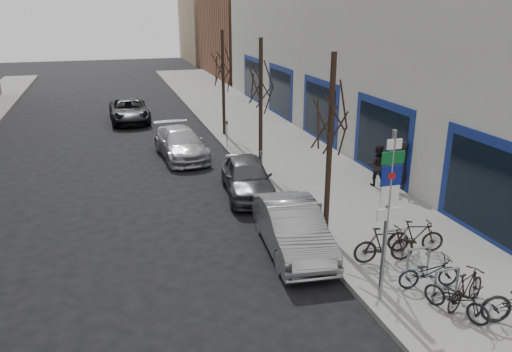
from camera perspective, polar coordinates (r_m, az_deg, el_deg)
ground at (r=11.56m, az=3.10°, el=-16.26°), size 120.00×120.00×0.00m
sidewalk_east at (r=21.44m, az=5.37°, el=0.95°), size 5.00×70.00×0.15m
commercial_building at (r=32.14m, az=23.14°, el=14.50°), size 20.00×32.00×10.00m
brick_building_far at (r=51.58m, az=1.66°, el=15.94°), size 12.00×14.00×8.00m
tan_building_far at (r=66.07m, az=-2.21°, el=17.02°), size 13.00×12.00×9.00m
highway_sign_pole at (r=11.33m, az=14.86°, el=-3.49°), size 0.55×0.10×4.20m
bike_rack at (r=13.26m, az=18.07°, el=-8.98°), size 0.66×2.26×0.83m
tree_near at (r=13.93m, az=8.65°, el=8.15°), size 1.80×1.80×5.50m
tree_mid at (r=19.92m, az=0.55°, el=11.55°), size 1.80×1.80×5.50m
tree_far at (r=26.16m, az=-3.82°, el=13.27°), size 1.80×1.80×5.50m
meter_front at (r=14.26m, az=7.23°, el=-4.98°), size 0.10×0.08×1.27m
meter_mid at (r=19.08m, az=0.58°, el=1.40°), size 0.10×0.08×1.27m
meter_back at (r=24.19m, az=-3.34°, el=5.15°), size 0.10×0.08×1.27m
bike_near_left at (r=12.09m, az=21.99°, el=-12.58°), size 1.06×1.59×0.94m
bike_near_right at (r=12.47m, az=22.88°, el=-11.74°), size 1.56×1.00×0.91m
bike_mid_curb at (r=12.92m, az=19.18°, el=-10.10°), size 1.59×0.69×0.94m
bike_mid_inner at (r=13.74m, az=14.45°, el=-7.57°), size 1.76×0.72×1.03m
bike_far_inner at (r=14.55m, az=17.80°, el=-6.54°), size 1.64×0.88×0.95m
parked_car_front at (r=14.19m, az=4.19°, el=-5.93°), size 1.88×4.41×1.41m
parked_car_mid at (r=18.31m, az=-1.01°, el=-0.08°), size 2.13×4.28×1.40m
parked_car_back at (r=23.17m, az=-8.59°, el=3.72°), size 2.23×4.75×1.34m
lane_car at (r=31.16m, az=-14.29°, el=7.24°), size 2.30×4.84×1.33m
pedestrian_near at (r=19.00m, az=16.19°, el=1.12°), size 0.72×0.51×1.89m
pedestrian_far at (r=19.35m, az=13.68°, el=1.23°), size 0.72×0.65×1.61m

